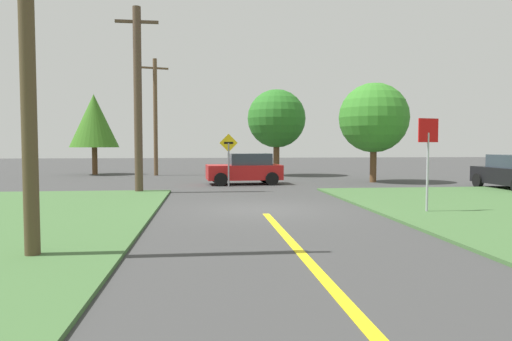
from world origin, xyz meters
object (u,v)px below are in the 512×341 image
(utility_pole_near, at_px, (27,44))
(utility_pole_far, at_px, (155,115))
(direction_sign, at_px, (229,154))
(utility_pole_mid, at_px, (138,99))
(pine_tree_center, at_px, (276,119))
(oak_tree_left, at_px, (374,118))
(oak_tree_right, at_px, (94,121))
(stop_sign, at_px, (428,148))
(car_approaching_junction, at_px, (245,169))

(utility_pole_near, relative_size, utility_pole_far, 0.94)
(utility_pole_near, bearing_deg, direction_sign, 73.07)
(direction_sign, bearing_deg, utility_pole_near, -106.93)
(utility_pole_mid, relative_size, pine_tree_center, 1.37)
(oak_tree_left, height_order, oak_tree_right, oak_tree_right)
(stop_sign, height_order, direction_sign, stop_sign)
(utility_pole_far, xyz_separation_m, pine_tree_center, (8.09, -1.15, -0.24))
(oak_tree_left, xyz_separation_m, oak_tree_right, (-16.91, 8.57, 0.18))
(utility_pole_far, relative_size, pine_tree_center, 1.36)
(direction_sign, bearing_deg, utility_pole_far, 116.22)
(utility_pole_far, relative_size, oak_tree_right, 1.41)
(utility_pole_near, height_order, direction_sign, utility_pole_near)
(car_approaching_junction, height_order, utility_pole_mid, utility_pole_mid)
(stop_sign, bearing_deg, oak_tree_left, -116.88)
(car_approaching_junction, xyz_separation_m, oak_tree_right, (-9.75, 9.06, 2.93))
(pine_tree_center, bearing_deg, car_approaching_junction, -112.36)
(utility_pole_mid, bearing_deg, pine_tree_center, 53.80)
(stop_sign, height_order, oak_tree_right, oak_tree_right)
(direction_sign, relative_size, oak_tree_right, 0.47)
(car_approaching_junction, relative_size, oak_tree_left, 0.73)
(stop_sign, relative_size, oak_tree_left, 0.52)
(car_approaching_junction, relative_size, utility_pole_far, 0.51)
(car_approaching_junction, distance_m, direction_sign, 1.87)
(utility_pole_near, distance_m, pine_tree_center, 23.36)
(stop_sign, relative_size, utility_pole_far, 0.36)
(car_approaching_junction, height_order, utility_pole_far, utility_pole_far)
(car_approaching_junction, bearing_deg, direction_sign, 51.58)
(pine_tree_center, bearing_deg, oak_tree_left, -53.45)
(utility_pole_near, relative_size, oak_tree_right, 1.32)
(car_approaching_junction, relative_size, direction_sign, 1.52)
(stop_sign, xyz_separation_m, utility_pole_near, (-9.72, -4.43, 1.85))
(stop_sign, distance_m, oak_tree_right, 24.69)
(utility_pole_mid, height_order, oak_tree_left, utility_pole_mid)
(direction_sign, distance_m, oak_tree_right, 13.82)
(direction_sign, xyz_separation_m, oak_tree_right, (-8.81, 10.45, 2.10))
(utility_pole_near, bearing_deg, stop_sign, 24.49)
(car_approaching_junction, relative_size, pine_tree_center, 0.69)
(car_approaching_junction, bearing_deg, stop_sign, 107.93)
(stop_sign, bearing_deg, car_approaching_junction, -81.67)
(pine_tree_center, bearing_deg, utility_pole_far, 171.89)
(utility_pole_mid, height_order, direction_sign, utility_pole_mid)
(car_approaching_junction, xyz_separation_m, oak_tree_left, (7.16, 0.49, 2.75))
(direction_sign, height_order, pine_tree_center, pine_tree_center)
(stop_sign, xyz_separation_m, direction_sign, (-5.44, 9.64, -0.36))
(stop_sign, height_order, utility_pole_mid, utility_pole_mid)
(utility_pole_near, bearing_deg, oak_tree_right, 100.46)
(stop_sign, xyz_separation_m, oak_tree_left, (2.67, 11.52, 1.57))
(car_approaching_junction, bearing_deg, utility_pole_far, -59.06)
(pine_tree_center, distance_m, oak_tree_right, 12.69)
(oak_tree_left, bearing_deg, utility_pole_mid, -160.13)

